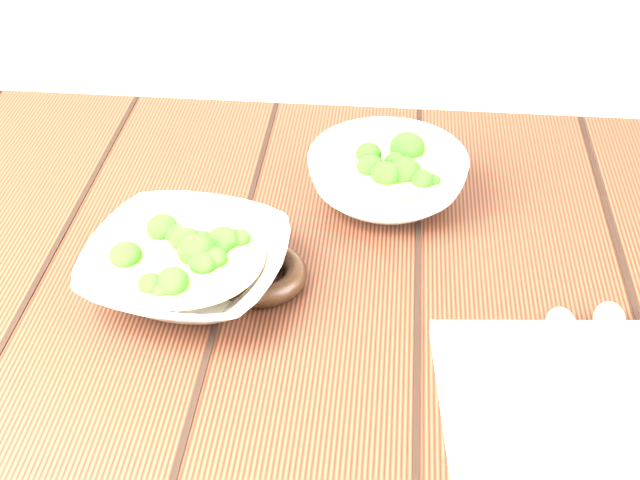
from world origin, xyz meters
TOP-DOWN VIEW (x-y plane):
  - table at (0.00, 0.00)m, footprint 1.20×0.80m
  - soup_bowl_front at (-0.06, -0.01)m, footprint 0.23×0.23m
  - soup_bowl_back at (0.14, 0.18)m, footprint 0.24×0.24m
  - trivet at (0.02, 0.01)m, footprint 0.12×0.12m
  - napkin at (0.32, -0.14)m, footprint 0.25×0.21m
  - spoon_left at (0.31, -0.09)m, footprint 0.05×0.20m
  - spoon_right at (0.36, -0.07)m, footprint 0.06×0.19m

SIDE VIEW (x-z plane):
  - table at x=0.00m, z-range 0.26..1.01m
  - napkin at x=0.32m, z-range 0.75..0.76m
  - trivet at x=0.02m, z-range 0.75..0.77m
  - spoon_left at x=0.31m, z-range 0.76..0.77m
  - spoon_right at x=0.36m, z-range 0.76..0.77m
  - soup_bowl_front at x=-0.06m, z-range 0.75..0.81m
  - soup_bowl_back at x=0.14m, z-range 0.75..0.82m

